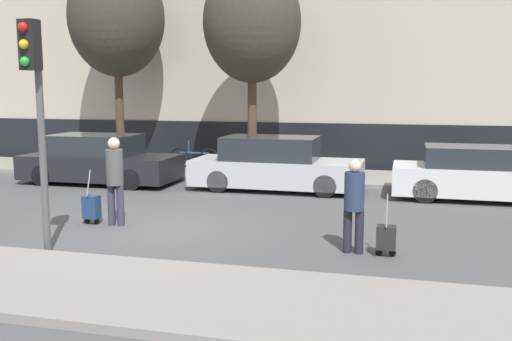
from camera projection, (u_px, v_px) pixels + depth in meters
name	position (u px, v px, depth m)	size (l,w,h in m)	color
ground_plane	(151.00, 225.00, 11.72)	(80.00, 80.00, 0.00)	#4C4C4F
sidewalk_near	(37.00, 281.00, 8.12)	(28.00, 2.50, 0.12)	gray
sidewalk_far	(244.00, 174.00, 18.41)	(28.00, 3.00, 0.12)	gray
parked_car_0	(99.00, 161.00, 16.84)	(4.58, 1.86, 1.44)	black
parked_car_1	(275.00, 165.00, 15.73)	(4.66, 1.79, 1.48)	#B7BABF
parked_car_2	(477.00, 175.00, 14.32)	(4.19, 1.72, 1.35)	silver
pedestrian_left	(115.00, 176.00, 11.56)	(0.35, 0.34, 1.81)	#383347
trolley_left	(91.00, 207.00, 11.77)	(0.34, 0.29, 1.13)	navy
pedestrian_right	(354.00, 201.00, 9.60)	(0.35, 0.34, 1.61)	#23232D
trolley_right	(386.00, 238.00, 9.50)	(0.34, 0.29, 1.06)	#262628
traffic_light	(35.00, 90.00, 9.28)	(0.28, 0.47, 3.87)	#515154
parked_bicycle	(194.00, 158.00, 18.86)	(1.77, 0.06, 0.96)	black
bare_tree_near_crossing	(117.00, 18.00, 18.99)	(3.19, 3.19, 6.96)	#4C3826
bare_tree_down_street	(252.00, 23.00, 17.11)	(2.96, 2.96, 6.44)	#4C3826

